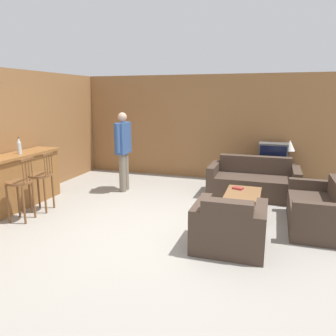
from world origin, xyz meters
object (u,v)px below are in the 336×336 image
(bar_chair_mid, at_px, (41,179))
(coffee_table, at_px, (243,196))
(tv, at_px, (273,153))
(loveseat_right, at_px, (320,211))
(table_lamp, at_px, (290,146))
(person_by_window, at_px, (123,147))
(couch_far, at_px, (253,182))
(book_on_table, at_px, (238,188))
(tv_unit, at_px, (271,175))
(bar_chair_near, at_px, (20,187))
(bottle, at_px, (19,146))
(armchair_near, at_px, (229,228))

(bar_chair_mid, relative_size, coffee_table, 1.19)
(bar_chair_mid, distance_m, tv, 5.02)
(loveseat_right, distance_m, coffee_table, 1.24)
(loveseat_right, relative_size, table_lamp, 2.84)
(coffee_table, height_order, person_by_window, person_by_window)
(couch_far, bearing_deg, table_lamp, 51.60)
(loveseat_right, relative_size, tv, 2.40)
(couch_far, xyz_separation_m, book_on_table, (-0.21, -1.11, 0.16))
(tv, bearing_deg, coffee_table, -101.74)
(book_on_table, bearing_deg, table_lamp, 65.34)
(coffee_table, distance_m, tv, 2.29)
(book_on_table, bearing_deg, couch_far, 79.33)
(couch_far, bearing_deg, book_on_table, -100.67)
(tv_unit, bearing_deg, bar_chair_near, -138.43)
(couch_far, xyz_separation_m, bottle, (-4.19, -1.99, 0.87))
(armchair_near, distance_m, person_by_window, 3.45)
(loveseat_right, relative_size, book_on_table, 7.38)
(couch_far, bearing_deg, tv, 68.08)
(bar_chair_mid, distance_m, coffee_table, 3.65)
(bar_chair_near, bearing_deg, bar_chair_mid, 90.00)
(armchair_near, xyz_separation_m, tv, (0.52, 3.53, 0.50))
(bottle, bearing_deg, couch_far, 25.43)
(tv, bearing_deg, bar_chair_near, -138.46)
(bottle, bearing_deg, armchair_near, -9.03)
(bar_chair_near, distance_m, tv_unit, 5.36)
(loveseat_right, relative_size, tv_unit, 1.57)
(book_on_table, bearing_deg, bar_chair_near, -155.79)
(armchair_near, xyz_separation_m, person_by_window, (-2.62, 2.15, 0.68))
(couch_far, relative_size, book_on_table, 8.81)
(book_on_table, xyz_separation_m, table_lamp, (0.92, 2.01, 0.51))
(loveseat_right, bearing_deg, bar_chair_near, -165.90)
(bar_chair_near, xyz_separation_m, table_lamp, (4.36, 3.55, 0.37))
(bar_chair_near, xyz_separation_m, tv_unit, (4.01, 3.55, -0.31))
(book_on_table, bearing_deg, bottle, -167.47)
(couch_far, height_order, tv, tv)
(coffee_table, bearing_deg, table_lamp, 69.84)
(bar_chair_near, bearing_deg, table_lamp, 39.19)
(loveseat_right, height_order, tv_unit, loveseat_right)
(coffee_table, relative_size, table_lamp, 1.69)
(bar_chair_mid, height_order, person_by_window, person_by_window)
(couch_far, relative_size, tv, 2.86)
(bottle, height_order, book_on_table, bottle)
(loveseat_right, relative_size, person_by_window, 0.89)
(bar_chair_near, bearing_deg, couch_far, 36.05)
(table_lamp, bearing_deg, bottle, -149.47)
(bar_chair_near, distance_m, table_lamp, 5.64)
(bar_chair_mid, height_order, table_lamp, table_lamp)
(couch_far, distance_m, table_lamp, 1.33)
(bar_chair_near, distance_m, tv, 5.36)
(bar_chair_near, height_order, bar_chair_mid, same)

